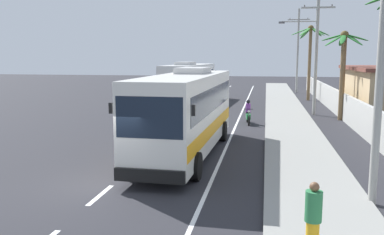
% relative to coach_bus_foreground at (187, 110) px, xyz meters
% --- Properties ---
extents(ground_plane, '(160.00, 160.00, 0.00)m').
position_rel_coach_bus_foreground_xyz_m(ground_plane, '(-1.70, -5.14, -2.03)').
color(ground_plane, '#28282D').
extents(sidewalk_kerb, '(3.20, 90.00, 0.14)m').
position_rel_coach_bus_foreground_xyz_m(sidewalk_kerb, '(5.10, 4.86, -1.96)').
color(sidewalk_kerb, gray).
rests_on(sidewalk_kerb, ground).
extents(lane_markings, '(3.48, 71.00, 0.01)m').
position_rel_coach_bus_foreground_xyz_m(lane_markings, '(0.35, 9.59, -2.03)').
color(lane_markings, white).
rests_on(lane_markings, ground).
extents(boundary_wall, '(0.24, 60.00, 1.85)m').
position_rel_coach_bus_foreground_xyz_m(boundary_wall, '(8.90, 8.86, -1.10)').
color(boundary_wall, '#B2B2AD').
rests_on(boundary_wall, ground).
extents(coach_bus_foreground, '(3.12, 11.36, 3.91)m').
position_rel_coach_bus_foreground_xyz_m(coach_bus_foreground, '(0.00, 0.00, 0.00)').
color(coach_bus_foreground, silver).
rests_on(coach_bus_foreground, ground).
extents(coach_bus_far_lane, '(3.57, 12.59, 3.91)m').
position_rel_coach_bus_foreground_xyz_m(coach_bus_far_lane, '(-3.74, 20.97, 0.00)').
color(coach_bus_far_lane, white).
rests_on(coach_bus_far_lane, ground).
extents(motorcycle_beside_bus, '(0.56, 1.96, 1.58)m').
position_rel_coach_bus_foreground_xyz_m(motorcycle_beside_bus, '(2.36, 9.19, -1.38)').
color(motorcycle_beside_bus, black).
rests_on(motorcycle_beside_bus, ground).
extents(pedestrian_near_kerb, '(0.36, 0.36, 1.70)m').
position_rel_coach_bus_foreground_xyz_m(pedestrian_near_kerb, '(4.53, -9.59, -1.00)').
color(pedestrian_near_kerb, gold).
rests_on(pedestrian_near_kerb, sidewalk_kerb).
extents(utility_pole_nearest, '(2.11, 0.24, 9.05)m').
position_rel_coach_bus_foreground_xyz_m(utility_pole_nearest, '(6.72, -5.46, 2.67)').
color(utility_pole_nearest, '#9E9E99').
rests_on(utility_pole_nearest, ground).
extents(utility_pole_mid, '(4.03, 0.24, 9.07)m').
position_rel_coach_bus_foreground_xyz_m(utility_pole_mid, '(7.00, 14.25, 2.86)').
color(utility_pole_mid, '#9E9E99').
rests_on(utility_pole_mid, ground).
extents(utility_pole_far, '(2.58, 0.24, 10.03)m').
position_rel_coach_bus_foreground_xyz_m(utility_pole_far, '(7.14, 33.96, 3.22)').
color(utility_pole_far, '#9E9E99').
rests_on(utility_pole_far, ground).
extents(palm_nearest, '(3.08, 2.93, 6.15)m').
position_rel_coach_bus_foreground_xyz_m(palm_nearest, '(8.67, 11.92, 2.20)').
color(palm_nearest, brown).
rests_on(palm_nearest, ground).
extents(palm_second, '(3.78, 3.16, 7.46)m').
position_rel_coach_bus_foreground_xyz_m(palm_second, '(7.72, 25.14, 3.21)').
color(palm_second, brown).
rests_on(palm_second, ground).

